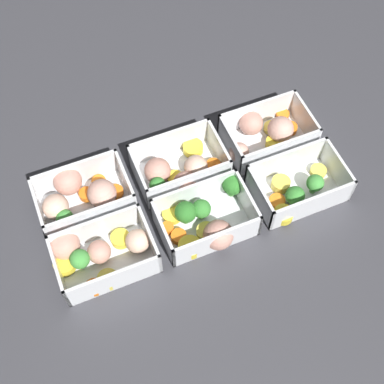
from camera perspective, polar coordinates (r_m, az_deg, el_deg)
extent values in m
plane|color=#38383D|center=(0.95, 0.00, -0.64)|extent=(4.00, 4.00, 0.00)
cube|color=white|center=(1.03, 7.93, 5.36)|extent=(0.16, 0.10, 0.00)
cube|color=white|center=(1.03, 6.88, 8.34)|extent=(0.16, 0.01, 0.06)
cube|color=white|center=(0.98, 9.41, 4.15)|extent=(0.16, 0.01, 0.06)
cube|color=white|center=(1.04, 11.94, 7.53)|extent=(0.01, 0.10, 0.06)
cube|color=white|center=(0.98, 4.11, 4.96)|extent=(0.01, 0.10, 0.06)
cylinder|color=orange|center=(1.06, 9.63, 8.14)|extent=(0.03, 0.03, 0.01)
cylinder|color=#DBC647|center=(1.04, 8.46, 6.80)|extent=(0.04, 0.04, 0.01)
sphere|color=#D19E8C|center=(0.98, 5.03, 4.25)|extent=(0.04, 0.04, 0.04)
cylinder|color=orange|center=(1.04, 10.40, 6.69)|extent=(0.04, 0.04, 0.01)
cylinder|color=#DBC647|center=(1.01, 10.23, 4.42)|extent=(0.04, 0.04, 0.01)
cylinder|color=yellow|center=(1.02, 8.74, 5.17)|extent=(0.04, 0.04, 0.01)
sphere|color=#D19E8C|center=(1.02, 9.43, 6.62)|extent=(0.07, 0.07, 0.05)
sphere|color=tan|center=(1.02, 6.32, 7.30)|extent=(0.06, 0.06, 0.05)
cylinder|color=#DBC647|center=(1.00, 8.56, 3.65)|extent=(0.04, 0.04, 0.01)
cube|color=white|center=(0.98, -1.33, 2.19)|extent=(0.16, 0.10, 0.00)
cube|color=white|center=(0.98, -2.44, 5.32)|extent=(0.16, 0.01, 0.06)
cube|color=white|center=(0.93, -0.24, 0.77)|extent=(0.16, 0.01, 0.06)
cube|color=white|center=(0.97, 2.86, 4.55)|extent=(0.01, 0.10, 0.06)
cube|color=white|center=(0.94, -5.71, 1.60)|extent=(0.01, 0.10, 0.06)
sphere|color=beige|center=(0.96, 0.41, 2.73)|extent=(0.05, 0.05, 0.04)
sphere|color=tan|center=(0.95, -3.69, 2.29)|extent=(0.07, 0.07, 0.05)
cylinder|color=yellow|center=(0.96, -1.81, 1.44)|extent=(0.04, 0.04, 0.01)
cylinder|color=orange|center=(0.98, 2.30, 2.81)|extent=(0.04, 0.04, 0.02)
sphere|color=tan|center=(0.94, -0.74, 0.91)|extent=(0.06, 0.06, 0.04)
cylinder|color=#49883F|center=(0.95, -3.61, 0.12)|extent=(0.01, 0.01, 0.02)
sphere|color=#388433|center=(0.93, -3.67, 0.73)|extent=(0.03, 0.03, 0.03)
cylinder|color=yellow|center=(1.00, 0.11, 4.71)|extent=(0.04, 0.04, 0.02)
cube|color=white|center=(0.96, -11.18, -1.25)|extent=(0.16, 0.10, 0.00)
cube|color=white|center=(0.97, -12.30, 1.94)|extent=(0.16, 0.01, 0.06)
cube|color=white|center=(0.91, -10.60, -2.88)|extent=(0.16, 0.01, 0.06)
cube|color=white|center=(0.94, -7.04, 1.14)|extent=(0.01, 0.10, 0.06)
cube|color=white|center=(0.94, -15.91, -1.95)|extent=(0.01, 0.10, 0.06)
cylinder|color=orange|center=(0.97, -9.89, 1.09)|extent=(0.04, 0.04, 0.01)
cylinder|color=orange|center=(0.96, -8.16, 0.01)|extent=(0.04, 0.04, 0.01)
cylinder|color=orange|center=(0.96, -11.18, -0.25)|extent=(0.03, 0.03, 0.01)
cylinder|color=#519448|center=(0.94, -13.21, -3.16)|extent=(0.01, 0.01, 0.01)
sphere|color=#42933D|center=(0.93, -13.41, -2.69)|extent=(0.03, 0.03, 0.03)
sphere|color=tan|center=(0.96, -13.12, 1.12)|extent=(0.07, 0.07, 0.05)
sphere|color=beige|center=(0.94, -14.34, -1.55)|extent=(0.06, 0.06, 0.05)
sphere|color=#D19E8C|center=(0.94, -9.59, -0.15)|extent=(0.07, 0.07, 0.05)
cube|color=white|center=(0.98, 11.03, 0.09)|extent=(0.16, 0.10, 0.00)
cube|color=white|center=(0.97, 9.95, 3.25)|extent=(0.16, 0.01, 0.06)
cube|color=white|center=(0.93, 12.73, -1.44)|extent=(0.16, 0.01, 0.06)
cube|color=white|center=(0.98, 15.21, 2.40)|extent=(0.01, 0.10, 0.06)
cube|color=white|center=(0.93, 7.17, -0.59)|extent=(0.01, 0.10, 0.06)
cylinder|color=#DBC647|center=(0.97, 9.45, 0.88)|extent=(0.05, 0.05, 0.02)
cylinder|color=yellow|center=(0.94, 9.71, -2.40)|extent=(0.04, 0.04, 0.02)
cylinder|color=#49883F|center=(0.95, 10.76, -0.95)|extent=(0.01, 0.01, 0.01)
sphere|color=#388433|center=(0.94, 10.94, -0.39)|extent=(0.03, 0.03, 0.03)
cylinder|color=#519448|center=(0.97, 12.79, 0.33)|extent=(0.01, 0.01, 0.02)
sphere|color=#42933D|center=(0.96, 13.01, 0.95)|extent=(0.03, 0.03, 0.03)
cylinder|color=#DBC647|center=(1.00, 13.31, 2.18)|extent=(0.04, 0.04, 0.01)
cylinder|color=orange|center=(0.95, 9.04, -1.03)|extent=(0.03, 0.03, 0.01)
cube|color=white|center=(0.92, 1.41, -3.53)|extent=(0.16, 0.10, 0.00)
cube|color=white|center=(0.92, 0.24, -0.21)|extent=(0.16, 0.01, 0.06)
cube|color=white|center=(0.88, 2.73, -5.34)|extent=(0.16, 0.01, 0.06)
cube|color=white|center=(0.92, 5.87, -1.07)|extent=(0.01, 0.10, 0.06)
cube|color=white|center=(0.89, -3.14, -4.39)|extent=(0.01, 0.10, 0.06)
cylinder|color=orange|center=(0.91, -2.62, -3.88)|extent=(0.03, 0.03, 0.01)
cylinder|color=#49883F|center=(0.92, 0.96, -2.40)|extent=(0.01, 0.01, 0.01)
sphere|color=#388433|center=(0.91, 0.97, -1.81)|extent=(0.03, 0.03, 0.03)
cylinder|color=#407A37|center=(0.95, 4.26, 0.09)|extent=(0.01, 0.01, 0.02)
sphere|color=#2D7228|center=(0.93, 4.35, 0.78)|extent=(0.04, 0.04, 0.04)
cylinder|color=yellow|center=(0.90, -0.24, -5.90)|extent=(0.05, 0.05, 0.02)
cylinder|color=#407A37|center=(0.92, -0.67, -2.82)|extent=(0.01, 0.01, 0.02)
sphere|color=#2D7228|center=(0.90, -0.68, -2.16)|extent=(0.04, 0.04, 0.04)
cylinder|color=yellow|center=(0.93, -2.12, -2.42)|extent=(0.05, 0.05, 0.01)
cylinder|color=orange|center=(0.91, -1.43, -4.77)|extent=(0.03, 0.03, 0.01)
cylinder|color=#DBC647|center=(0.91, 1.54, -4.28)|extent=(0.04, 0.04, 0.01)
sphere|color=tan|center=(0.89, 2.82, -4.59)|extent=(0.06, 0.06, 0.05)
cube|color=white|center=(0.91, -9.03, -7.31)|extent=(0.16, 0.10, 0.00)
cube|color=white|center=(0.90, -10.23, -3.92)|extent=(0.16, 0.01, 0.06)
cube|color=white|center=(0.86, -8.27, -9.38)|extent=(0.16, 0.01, 0.06)
cube|color=white|center=(0.89, -4.55, -4.90)|extent=(0.01, 0.10, 0.06)
cube|color=white|center=(0.88, -14.05, -8.22)|extent=(0.01, 0.10, 0.06)
cylinder|color=yellow|center=(0.91, -13.42, -7.55)|extent=(0.05, 0.05, 0.02)
cylinder|color=#DBC647|center=(0.88, -8.95, -9.20)|extent=(0.04, 0.04, 0.01)
sphere|color=beige|center=(0.89, -5.83, -5.23)|extent=(0.05, 0.05, 0.04)
cylinder|color=#519448|center=(0.90, -11.67, -7.51)|extent=(0.01, 0.01, 0.01)
sphere|color=#42933D|center=(0.88, -11.89, -7.01)|extent=(0.03, 0.03, 0.03)
sphere|color=tan|center=(0.89, -9.88, -6.31)|extent=(0.04, 0.04, 0.04)
sphere|color=tan|center=(0.90, -13.40, -5.52)|extent=(0.05, 0.05, 0.05)
cylinder|color=orange|center=(0.89, -10.43, -9.97)|extent=(0.03, 0.03, 0.01)
cylinder|color=yellow|center=(0.91, -7.62, -4.96)|extent=(0.05, 0.05, 0.02)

